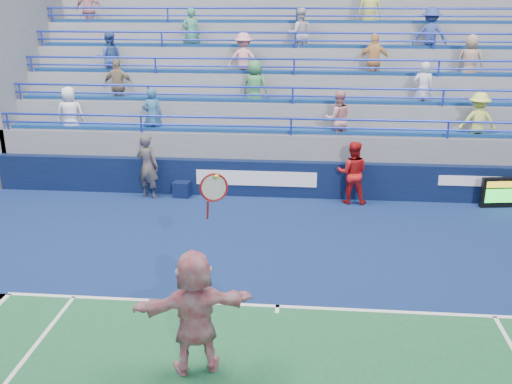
# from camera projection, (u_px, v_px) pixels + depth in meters

# --- Properties ---
(ground) EXTENTS (120.00, 120.00, 0.00)m
(ground) POSITION_uv_depth(u_px,v_px,m) (278.00, 307.00, 11.10)
(ground) COLOR #333538
(sponsor_wall) EXTENTS (18.00, 0.32, 1.10)m
(sponsor_wall) POSITION_uv_depth(u_px,v_px,m) (290.00, 179.00, 17.04)
(sponsor_wall) COLOR #091532
(sponsor_wall) RESTS_ON ground
(bleacher_stand) EXTENTS (18.00, 5.60, 6.13)m
(bleacher_stand) POSITION_uv_depth(u_px,v_px,m) (294.00, 121.00, 20.26)
(bleacher_stand) COLOR slate
(bleacher_stand) RESTS_ON ground
(serve_speed_board) EXTENTS (1.30, 0.33, 0.89)m
(serve_speed_board) POSITION_uv_depth(u_px,v_px,m) (503.00, 193.00, 16.20)
(serve_speed_board) COLOR black
(serve_speed_board) RESTS_ON ground
(judge_chair) EXTENTS (0.53, 0.53, 0.86)m
(judge_chair) POSITION_uv_depth(u_px,v_px,m) (183.00, 188.00, 17.16)
(judge_chair) COLOR #0B1539
(judge_chair) RESTS_ON ground
(tennis_player) EXTENTS (2.02, 1.16, 3.33)m
(tennis_player) POSITION_uv_depth(u_px,v_px,m) (195.00, 312.00, 8.94)
(tennis_player) COLOR silver
(tennis_player) RESTS_ON ground
(line_judge) EXTENTS (0.83, 0.68, 1.95)m
(line_judge) POSITION_uv_depth(u_px,v_px,m) (148.00, 166.00, 16.86)
(line_judge) COLOR #131B36
(line_judge) RESTS_ON ground
(ball_girl) EXTENTS (0.94, 0.76, 1.84)m
(ball_girl) POSITION_uv_depth(u_px,v_px,m) (352.00, 173.00, 16.41)
(ball_girl) COLOR #B41415
(ball_girl) RESTS_ON ground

